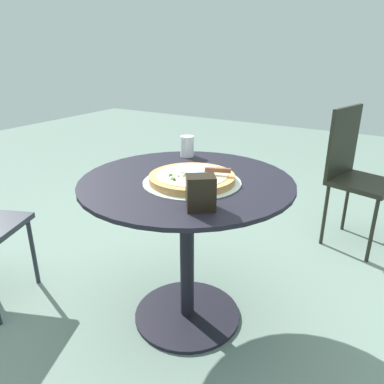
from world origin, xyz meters
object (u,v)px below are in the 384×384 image
(drinking_cup, at_px, (187,146))
(patio_chair_far, at_px, (354,168))
(napkin_dispenser, at_px, (201,193))
(pizza_on_tray, at_px, (192,179))
(patio_table, at_px, (187,222))
(pizza_server, at_px, (206,170))

(drinking_cup, height_order, patio_chair_far, patio_chair_far)
(napkin_dispenser, bearing_deg, patio_chair_far, -138.92)
(pizza_on_tray, relative_size, drinking_cup, 3.94)
(patio_table, relative_size, pizza_server, 4.44)
(pizza_server, height_order, napkin_dispenser, napkin_dispenser)
(drinking_cup, relative_size, patio_chair_far, 0.12)
(patio_table, bearing_deg, pizza_on_tray, -116.79)
(pizza_server, bearing_deg, patio_table, 96.33)
(napkin_dispenser, xyz_separation_m, patio_chair_far, (1.49, -0.32, -0.27))
(pizza_server, distance_m, patio_chair_far, 1.34)
(pizza_on_tray, xyz_separation_m, napkin_dispenser, (-0.23, -0.17, 0.05))
(pizza_server, xyz_separation_m, drinking_cup, (0.31, 0.29, -0.00))
(pizza_on_tray, bearing_deg, patio_table, 63.21)
(patio_table, distance_m, drinking_cup, 0.46)
(drinking_cup, bearing_deg, pizza_server, -137.21)
(patio_table, bearing_deg, patio_chair_far, -23.10)
(pizza_on_tray, xyz_separation_m, drinking_cup, (0.34, 0.23, 0.04))
(pizza_on_tray, distance_m, drinking_cup, 0.41)
(drinking_cup, xyz_separation_m, patio_chair_far, (0.93, -0.73, -0.26))
(napkin_dispenser, bearing_deg, pizza_on_tray, -89.49)
(patio_table, relative_size, drinking_cup, 8.78)
(napkin_dispenser, distance_m, patio_chair_far, 1.55)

